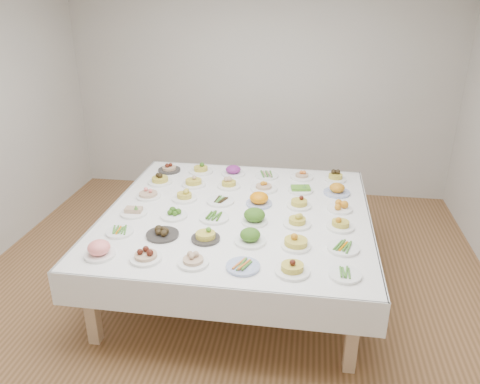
# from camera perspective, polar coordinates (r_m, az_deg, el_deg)

# --- Properties ---
(room_envelope) EXTENTS (5.02, 5.02, 2.81)m
(room_envelope) POSITION_cam_1_polar(r_m,az_deg,el_deg) (3.71, -1.89, 11.60)
(room_envelope) COLOR #8E613B
(room_envelope) RESTS_ON ground
(display_table) EXTENTS (2.37, 2.37, 0.75)m
(display_table) POSITION_cam_1_polar(r_m,az_deg,el_deg) (4.25, -0.31, -3.18)
(display_table) COLOR white
(display_table) RESTS_ON ground
(dish_0) EXTENTS (0.23, 0.23, 0.13)m
(dish_0) POSITION_cam_1_polar(r_m,az_deg,el_deg) (3.68, -16.80, -6.64)
(dish_0) COLOR white
(dish_0) RESTS_ON display_table
(dish_1) EXTENTS (0.24, 0.24, 0.14)m
(dish_1) POSITION_cam_1_polar(r_m,az_deg,el_deg) (3.55, -11.46, -7.13)
(dish_1) COLOR white
(dish_1) RESTS_ON display_table
(dish_2) EXTENTS (0.22, 0.22, 0.12)m
(dish_2) POSITION_cam_1_polar(r_m,az_deg,el_deg) (3.45, -5.75, -7.94)
(dish_2) COLOR white
(dish_2) RESTS_ON display_table
(dish_3) EXTENTS (0.24, 0.24, 0.05)m
(dish_3) POSITION_cam_1_polar(r_m,az_deg,el_deg) (3.40, 0.36, -8.94)
(dish_3) COLOR #4C66B2
(dish_3) RESTS_ON display_table
(dish_4) EXTENTS (0.26, 0.25, 0.15)m
(dish_4) POSITION_cam_1_polar(r_m,az_deg,el_deg) (3.35, 6.42, -8.71)
(dish_4) COLOR white
(dish_4) RESTS_ON display_table
(dish_5) EXTENTS (0.23, 0.23, 0.05)m
(dish_5) POSITION_cam_1_polar(r_m,az_deg,el_deg) (3.40, 12.67, -9.70)
(dish_5) COLOR white
(dish_5) RESTS_ON display_table
(dish_6) EXTENTS (0.22, 0.22, 0.05)m
(dish_6) POSITION_cam_1_polar(r_m,az_deg,el_deg) (3.98, -14.45, -4.65)
(dish_6) COLOR white
(dish_6) RESTS_ON display_table
(dish_7) EXTENTS (0.26, 0.26, 0.10)m
(dish_7) POSITION_cam_1_polar(r_m,az_deg,el_deg) (3.85, -9.46, -4.74)
(dish_7) COLOR #2D2A28
(dish_7) RESTS_ON display_table
(dish_8) EXTENTS (0.23, 0.23, 0.13)m
(dish_8) POSITION_cam_1_polar(r_m,az_deg,el_deg) (3.75, -4.23, -5.09)
(dish_8) COLOR #2D2A28
(dish_8) RESTS_ON display_table
(dish_9) EXTENTS (0.25, 0.25, 0.14)m
(dish_9) POSITION_cam_1_polar(r_m,az_deg,el_deg) (3.70, 1.25, -5.29)
(dish_9) COLOR white
(dish_9) RESTS_ON display_table
(dish_10) EXTENTS (0.25, 0.25, 0.14)m
(dish_10) POSITION_cam_1_polar(r_m,az_deg,el_deg) (3.66, 6.85, -5.74)
(dish_10) COLOR white
(dish_10) RESTS_ON display_table
(dish_11) EXTENTS (0.24, 0.24, 0.06)m
(dish_11) POSITION_cam_1_polar(r_m,az_deg,el_deg) (3.71, 12.47, -6.57)
(dish_11) COLOR white
(dish_11) RESTS_ON display_table
(dish_12) EXTENTS (0.24, 0.24, 0.10)m
(dish_12) POSITION_cam_1_polar(r_m,az_deg,el_deg) (4.27, -12.85, -2.13)
(dish_12) COLOR white
(dish_12) RESTS_ON display_table
(dish_13) EXTENTS (0.23, 0.23, 0.10)m
(dish_13) POSITION_cam_1_polar(r_m,az_deg,el_deg) (4.16, -8.08, -2.52)
(dish_13) COLOR white
(dish_13) RESTS_ON display_table
(dish_14) EXTENTS (0.26, 0.26, 0.06)m
(dish_14) POSITION_cam_1_polar(r_m,az_deg,el_deg) (4.09, -3.18, -2.99)
(dish_14) COLOR white
(dish_14) RESTS_ON display_table
(dish_15) EXTENTS (0.24, 0.24, 0.14)m
(dish_15) POSITION_cam_1_polar(r_m,az_deg,el_deg) (4.01, 1.77, -2.86)
(dish_15) COLOR white
(dish_15) RESTS_ON display_table
(dish_16) EXTENTS (0.24, 0.24, 0.13)m
(dish_16) POSITION_cam_1_polar(r_m,az_deg,el_deg) (4.00, 7.00, -3.31)
(dish_16) COLOR white
(dish_16) RESTS_ON display_table
(dish_17) EXTENTS (0.23, 0.23, 0.12)m
(dish_17) POSITION_cam_1_polar(r_m,az_deg,el_deg) (4.01, 12.16, -3.66)
(dish_17) COLOR white
(dish_17) RESTS_ON display_table
(dish_18) EXTENTS (0.23, 0.23, 0.13)m
(dish_18) POSITION_cam_1_polar(r_m,az_deg,el_deg) (4.57, -11.15, 0.08)
(dish_18) COLOR white
(dish_18) RESTS_ON display_table
(dish_19) EXTENTS (0.23, 0.23, 0.13)m
(dish_19) POSITION_cam_1_polar(r_m,az_deg,el_deg) (4.47, -6.81, -0.28)
(dish_19) COLOR white
(dish_19) RESTS_ON display_table
(dish_20) EXTENTS (0.26, 0.26, 0.05)m
(dish_20) POSITION_cam_1_polar(r_m,az_deg,el_deg) (4.40, -2.40, -1.04)
(dish_20) COLOR white
(dish_20) RESTS_ON display_table
(dish_21) EXTENTS (0.24, 0.24, 0.14)m
(dish_21) POSITION_cam_1_polar(r_m,az_deg,el_deg) (4.34, 2.33, -0.80)
(dish_21) COLOR #4C66B2
(dish_21) RESTS_ON display_table
(dish_22) EXTENTS (0.22, 0.22, 0.12)m
(dish_22) POSITION_cam_1_polar(r_m,az_deg,el_deg) (4.33, 7.22, -1.14)
(dish_22) COLOR white
(dish_22) RESTS_ON display_table
(dish_23) EXTENTS (0.23, 0.23, 0.10)m
(dish_23) POSITION_cam_1_polar(r_m,az_deg,el_deg) (4.33, 12.08, -1.63)
(dish_23) COLOR white
(dish_23) RESTS_ON display_table
(dish_24) EXTENTS (0.25, 0.25, 0.15)m
(dish_24) POSITION_cam_1_polar(r_m,az_deg,el_deg) (4.89, -9.75, 1.81)
(dish_24) COLOR white
(dish_24) RESTS_ON display_table
(dish_25) EXTENTS (0.24, 0.24, 0.14)m
(dish_25) POSITION_cam_1_polar(r_m,az_deg,el_deg) (4.78, -5.69, 1.48)
(dish_25) COLOR white
(dish_25) RESTS_ON display_table
(dish_26) EXTENTS (0.23, 0.23, 0.13)m
(dish_26) POSITION_cam_1_polar(r_m,az_deg,el_deg) (4.72, -1.37, 1.27)
(dish_26) COLOR white
(dish_26) RESTS_ON display_table
(dish_27) EXTENTS (0.27, 0.27, 0.14)m
(dish_27) POSITION_cam_1_polar(r_m,az_deg,el_deg) (4.67, 2.92, 0.98)
(dish_27) COLOR white
(dish_27) RESTS_ON display_table
(dish_28) EXTENTS (0.24, 0.24, 0.11)m
(dish_28) POSITION_cam_1_polar(r_m,az_deg,el_deg) (4.66, 7.41, 0.62)
(dish_28) COLOR white
(dish_28) RESTS_ON display_table
(dish_29) EXTENTS (0.25, 0.25, 0.13)m
(dish_29) POSITION_cam_1_polar(r_m,az_deg,el_deg) (4.67, 11.75, 0.44)
(dish_29) COLOR #4C66B2
(dish_29) RESTS_ON display_table
(dish_30) EXTENTS (0.24, 0.24, 0.13)m
(dish_30) POSITION_cam_1_polar(r_m,az_deg,el_deg) (5.20, -8.64, 3.19)
(dish_30) COLOR #2D2A28
(dish_30) RESTS_ON display_table
(dish_31) EXTENTS (0.26, 0.26, 0.15)m
(dish_31) POSITION_cam_1_polar(r_m,az_deg,el_deg) (5.12, -4.81, 3.11)
(dish_31) COLOR white
(dish_31) RESTS_ON display_table
(dish_32) EXTENTS (0.27, 0.27, 0.15)m
(dish_32) POSITION_cam_1_polar(r_m,az_deg,el_deg) (5.04, -0.83, 2.88)
(dish_32) COLOR white
(dish_32) RESTS_ON display_table
(dish_33) EXTENTS (0.25, 0.25, 0.06)m
(dish_33) POSITION_cam_1_polar(r_m,az_deg,el_deg) (5.01, 3.28, 2.15)
(dish_33) COLOR white
(dish_33) RESTS_ON display_table
(dish_34) EXTENTS (0.24, 0.24, 0.12)m
(dish_34) POSITION_cam_1_polar(r_m,az_deg,el_deg) (4.99, 7.55, 2.22)
(dish_34) COLOR white
(dish_34) RESTS_ON display_table
(dish_35) EXTENTS (0.22, 0.22, 0.13)m
(dish_35) POSITION_cam_1_polar(r_m,az_deg,el_deg) (4.99, 11.58, 2.05)
(dish_35) COLOR white
(dish_35) RESTS_ON display_table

